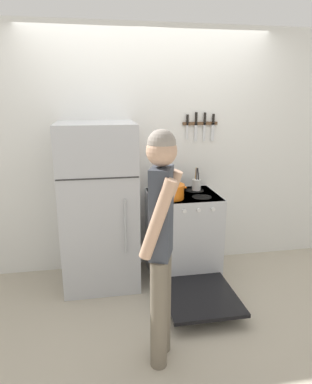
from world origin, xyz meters
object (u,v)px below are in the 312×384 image
at_px(refrigerator, 99,206).
at_px(utensil_jar, 196,184).
at_px(stove_range, 183,236).
at_px(tea_kettle, 167,186).
at_px(person, 161,237).
at_px(dutch_oven_pot, 171,191).

relative_size(refrigerator, utensil_jar, 6.54).
xyz_separation_m(stove_range, utensil_jar, (0.18, 0.17, 0.51)).
bearing_deg(tea_kettle, refrigerator, -168.75).
height_order(stove_range, person, person).
bearing_deg(dutch_oven_pot, stove_range, 28.33).
bearing_deg(person, tea_kettle, 7.67).
height_order(refrigerator, tea_kettle, refrigerator).
bearing_deg(stove_range, dutch_oven_pot, -151.67).
height_order(tea_kettle, person, person).
bearing_deg(dutch_oven_pot, refrigerator, 171.38).
bearing_deg(refrigerator, stove_range, -1.35).
bearing_deg(person, stove_range, -0.63).
bearing_deg(tea_kettle, stove_range, -47.88).
height_order(dutch_oven_pot, utensil_jar, utensil_jar).
xyz_separation_m(stove_range, person, (-0.46, -1.15, 0.51)).
xyz_separation_m(refrigerator, tea_kettle, (0.71, 0.14, 0.14)).
relative_size(refrigerator, person, 0.98).
xyz_separation_m(dutch_oven_pot, person, (-0.30, -1.07, -0.01)).
height_order(dutch_oven_pot, tea_kettle, tea_kettle).
distance_m(stove_range, person, 1.34).
height_order(refrigerator, person, person).
height_order(stove_range, dutch_oven_pot, dutch_oven_pot).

